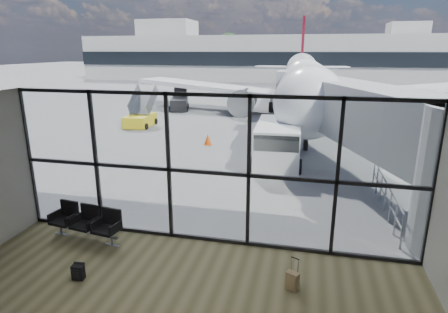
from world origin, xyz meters
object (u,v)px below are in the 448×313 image
at_px(suitcase, 292,281).
at_px(service_van, 278,144).
at_px(seating_row, 87,221).
at_px(airliner, 303,80).
at_px(backpack, 78,272).
at_px(mobile_stairs, 141,119).
at_px(belt_loader, 179,103).

height_order(suitcase, service_van, service_van).
xyz_separation_m(seating_row, airliner, (5.70, 26.58, 2.36)).
distance_m(backpack, mobile_stairs, 19.92).
relative_size(seating_row, suitcase, 2.83).
height_order(suitcase, belt_loader, belt_loader).
height_order(suitcase, airliner, airliner).
distance_m(seating_row, mobile_stairs, 17.68).
xyz_separation_m(seating_row, belt_loader, (-5.81, 24.79, 0.07)).
bearing_deg(service_van, airliner, 85.03).
distance_m(seating_row, service_van, 10.38).
bearing_deg(airliner, service_van, -94.84).
distance_m(service_van, belt_loader, 19.06).
distance_m(backpack, suitcase, 5.37).
bearing_deg(airliner, seating_row, -104.62).
bearing_deg(airliner, mobile_stairs, -142.15).
bearing_deg(seating_row, mobile_stairs, 118.23).
distance_m(belt_loader, mobile_stairs, 8.17).
distance_m(backpack, airliner, 29.12).
xyz_separation_m(suitcase, mobile_stairs, (-12.30, 17.86, 0.33)).
bearing_deg(mobile_stairs, suitcase, -58.92).
bearing_deg(suitcase, belt_loader, 139.15).
height_order(backpack, service_van, service_van).
distance_m(suitcase, service_van, 10.44).
xyz_separation_m(backpack, mobile_stairs, (-6.99, 18.65, 0.37)).
xyz_separation_m(backpack, service_van, (4.01, 11.11, 0.87)).
relative_size(backpack, suitcase, 0.52).
height_order(backpack, airliner, airliner).
distance_m(airliner, belt_loader, 11.88).
bearing_deg(suitcase, seating_row, -166.93).
relative_size(seating_row, belt_loader, 0.53).
bearing_deg(service_van, seating_row, -121.39).
relative_size(backpack, belt_loader, 0.10).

